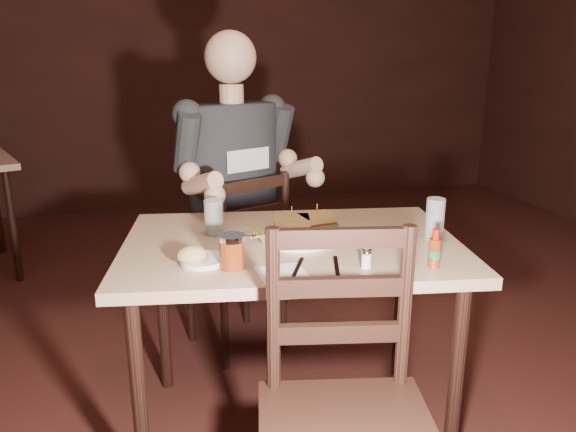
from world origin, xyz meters
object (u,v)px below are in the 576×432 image
object	(u,v)px
hot_sauce	(435,248)
glass_left	(214,217)
diner	(238,152)
glass_right	(435,219)
dinner_plate	(298,238)
syrup_dispenser	(232,252)
side_plate	(203,261)
chair_far	(235,261)
main_table	(292,262)

from	to	relation	value
hot_sauce	glass_left	bearing A→B (deg)	140.17
diner	glass_left	xyz separation A→B (m)	(-0.19, -0.48, -0.15)
glass_left	glass_right	bearing A→B (deg)	-19.97
dinner_plate	hot_sauce	world-z (taller)	hot_sauce
diner	syrup_dispenser	size ratio (longest dim) A/B	9.64
syrup_dispenser	side_plate	world-z (taller)	syrup_dispenser
diner	hot_sauce	bearing A→B (deg)	-88.11
chair_far	side_plate	size ratio (longest dim) A/B	6.14
syrup_dispenser	glass_right	bearing A→B (deg)	16.22
dinner_plate	glass_left	bearing A→B (deg)	151.40
diner	hot_sauce	xyz separation A→B (m)	(0.43, -1.00, -0.15)
glass_right	glass_left	bearing A→B (deg)	160.03
glass_right	syrup_dispenser	xyz separation A→B (m)	(-0.75, -0.08, -0.02)
dinner_plate	glass_right	world-z (taller)	glass_right
chair_far	syrup_dispenser	distance (m)	0.98
glass_left	hot_sauce	xyz separation A→B (m)	(0.62, -0.52, -0.00)
glass_right	chair_far	bearing A→B (deg)	125.99
syrup_dispenser	diner	bearing A→B (deg)	87.93
diner	glass_right	xyz separation A→B (m)	(0.57, -0.76, -0.14)
main_table	glass_left	bearing A→B (deg)	148.36
chair_far	dinner_plate	bearing A→B (deg)	77.79
hot_sauce	syrup_dispenser	size ratio (longest dim) A/B	1.15
chair_far	syrup_dispenser	world-z (taller)	chair_far
chair_far	hot_sauce	world-z (taller)	hot_sauce
main_table	glass_right	distance (m)	0.54
diner	glass_right	size ratio (longest dim) A/B	6.92
hot_sauce	side_plate	size ratio (longest dim) A/B	0.87
main_table	glass_right	size ratio (longest dim) A/B	8.70
chair_far	side_plate	bearing A→B (deg)	51.61
chair_far	glass_right	bearing A→B (deg)	104.60
diner	side_plate	bearing A→B (deg)	-130.76
glass_left	glass_right	distance (m)	0.80
glass_left	main_table	bearing A→B (deg)	-31.64
diner	syrup_dispenser	xyz separation A→B (m)	(-0.18, -0.84, -0.16)
chair_far	diner	world-z (taller)	diner
diner	glass_left	world-z (taller)	diner
chair_far	dinner_plate	distance (m)	0.77
hot_sauce	side_plate	world-z (taller)	hot_sauce
chair_far	hot_sauce	bearing A→B (deg)	91.80
chair_far	dinner_plate	world-z (taller)	chair_far
glass_right	syrup_dispenser	distance (m)	0.76
diner	main_table	bearing A→B (deg)	-105.48
main_table	chair_far	bearing A→B (deg)	97.10
glass_left	dinner_plate	bearing A→B (deg)	-28.60
syrup_dispenser	hot_sauce	bearing A→B (deg)	-4.58
chair_far	dinner_plate	size ratio (longest dim) A/B	3.28
hot_sauce	dinner_plate	bearing A→B (deg)	133.01
chair_far	hot_sauce	xyz separation A→B (m)	(0.45, -1.05, 0.39)
main_table	syrup_dispenser	bearing A→B (deg)	-142.11
chair_far	hot_sauce	distance (m)	1.21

